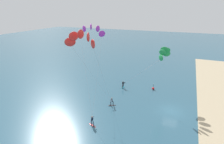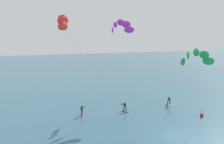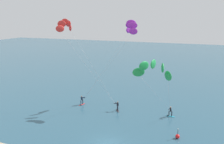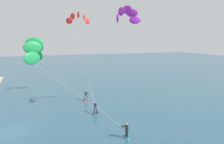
{
  "view_description": "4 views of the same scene",
  "coord_description": "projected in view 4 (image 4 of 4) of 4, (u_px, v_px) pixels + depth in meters",
  "views": [
    {
      "loc": [
        -30.62,
        -1.35,
        17.54
      ],
      "look_at": [
        -2.45,
        10.52,
        6.81
      ],
      "focal_mm": 29.35,
      "sensor_mm": 36.0,
      "label": 1
    },
    {
      "loc": [
        -16.48,
        -25.19,
        12.74
      ],
      "look_at": [
        -3.9,
        12.47,
        6.33
      ],
      "focal_mm": 39.7,
      "sensor_mm": 36.0,
      "label": 2
    },
    {
      "loc": [
        9.64,
        -23.95,
        15.42
      ],
      "look_at": [
        -2.53,
        8.39,
        7.21
      ],
      "focal_mm": 37.27,
      "sensor_mm": 36.0,
      "label": 3
    },
    {
      "loc": [
        25.77,
        2.07,
        10.43
      ],
      "look_at": [
        -3.79,
        13.68,
        5.58
      ],
      "focal_mm": 34.56,
      "sensor_mm": 36.0,
      "label": 4
    }
  ],
  "objects": [
    {
      "name": "kitesurfer_far_out",
      "position": [
        125.0,
        19.0,
        29.59
      ],
      "size": [
        9.93,
        7.28,
        14.95
      ],
      "color": "red",
      "rests_on": "ground"
    },
    {
      "name": "kitesurfer_mid_water",
      "position": [
        39.0,
        54.0,
        19.84
      ],
      "size": [
        4.95,
        10.03,
        10.6
      ],
      "color": "#23ADD1",
      "rests_on": "ground"
    },
    {
      "name": "kitesurfer_nearshore",
      "position": [
        79.0,
        22.0,
        36.78
      ],
      "size": [
        10.72,
        4.42,
        15.15
      ],
      "color": "#333338",
      "rests_on": "ground"
    },
    {
      "name": "ground_plane",
      "position": [
        13.0,
        132.0,
        24.53
      ],
      "size": [
        240.0,
        240.0,
        0.0
      ],
      "primitive_type": "plane",
      "color": "#2D566B"
    }
  ]
}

